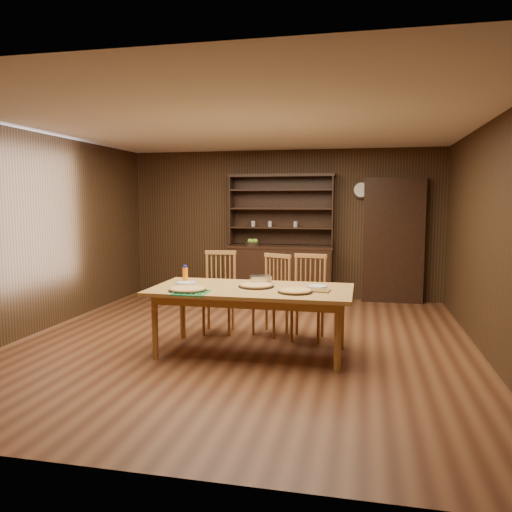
% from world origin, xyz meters
% --- Properties ---
extents(floor, '(6.00, 6.00, 0.00)m').
position_xyz_m(floor, '(0.00, 0.00, 0.00)').
color(floor, brown).
rests_on(floor, ground).
extents(room_shell, '(6.00, 6.00, 6.00)m').
position_xyz_m(room_shell, '(0.00, 0.00, 1.58)').
color(room_shell, silver).
rests_on(room_shell, floor).
extents(china_hutch, '(1.84, 0.52, 2.17)m').
position_xyz_m(china_hutch, '(-0.00, 2.75, 0.60)').
color(china_hutch, black).
rests_on(china_hutch, floor).
extents(doorway, '(1.00, 0.18, 2.10)m').
position_xyz_m(doorway, '(1.90, 2.90, 1.05)').
color(doorway, black).
rests_on(doorway, floor).
extents(wall_clock, '(0.30, 0.05, 0.30)m').
position_xyz_m(wall_clock, '(1.35, 2.96, 1.90)').
color(wall_clock, black).
rests_on(wall_clock, room_shell).
extents(dining_table, '(2.23, 1.11, 0.75)m').
position_xyz_m(dining_table, '(0.20, -0.41, 0.68)').
color(dining_table, '#BB8641').
rests_on(dining_table, floor).
extents(chair_left, '(0.47, 0.46, 1.06)m').
position_xyz_m(chair_left, '(-0.43, 0.45, 0.56)').
color(chair_left, '#AD7C3B').
rests_on(chair_left, floor).
extents(chair_center, '(0.55, 0.54, 1.03)m').
position_xyz_m(chair_center, '(0.28, 0.51, 0.55)').
color(chair_center, '#AD7C3B').
rests_on(chair_center, floor).
extents(chair_right, '(0.46, 0.44, 1.05)m').
position_xyz_m(chair_right, '(0.75, 0.38, 0.56)').
color(chair_right, '#AD7C3B').
rests_on(chair_right, floor).
extents(pizza_left, '(0.41, 0.41, 0.04)m').
position_xyz_m(pizza_left, '(-0.44, -0.74, 0.77)').
color(pizza_left, black).
rests_on(pizza_left, dining_table).
extents(pizza_right, '(0.37, 0.37, 0.04)m').
position_xyz_m(pizza_right, '(0.71, -0.59, 0.77)').
color(pizza_right, black).
rests_on(pizza_right, dining_table).
extents(pizza_center, '(0.40, 0.40, 0.04)m').
position_xyz_m(pizza_center, '(0.24, -0.34, 0.77)').
color(pizza_center, black).
rests_on(pizza_center, dining_table).
extents(cooling_rack, '(0.40, 0.40, 0.02)m').
position_xyz_m(cooling_rack, '(-0.36, -0.85, 0.76)').
color(cooling_rack, '#0CA556').
rests_on(cooling_rack, dining_table).
extents(plate_left, '(0.25, 0.25, 0.02)m').
position_xyz_m(plate_left, '(-0.62, -0.27, 0.76)').
color(plate_left, white).
rests_on(plate_left, dining_table).
extents(plate_right, '(0.23, 0.23, 0.02)m').
position_xyz_m(plate_right, '(0.91, -0.19, 0.76)').
color(plate_right, white).
rests_on(plate_right, dining_table).
extents(foil_dish, '(0.28, 0.24, 0.09)m').
position_xyz_m(foil_dish, '(0.24, -0.11, 0.80)').
color(foil_dish, white).
rests_on(foil_dish, dining_table).
extents(juice_bottle, '(0.06, 0.06, 0.20)m').
position_xyz_m(juice_bottle, '(-0.67, -0.17, 0.84)').
color(juice_bottle, orange).
rests_on(juice_bottle, dining_table).
extents(pot_holder_a, '(0.20, 0.20, 0.01)m').
position_xyz_m(pot_holder_a, '(0.98, -0.46, 0.76)').
color(pot_holder_a, '#AC131D').
rests_on(pot_holder_a, dining_table).
extents(pot_holder_b, '(0.27, 0.27, 0.01)m').
position_xyz_m(pot_holder_b, '(0.89, -0.38, 0.76)').
color(pot_holder_b, '#AC131D').
rests_on(pot_holder_b, dining_table).
extents(fruit_bowl, '(0.28, 0.28, 0.12)m').
position_xyz_m(fruit_bowl, '(-0.48, 2.69, 0.98)').
color(fruit_bowl, black).
rests_on(fruit_bowl, china_hutch).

